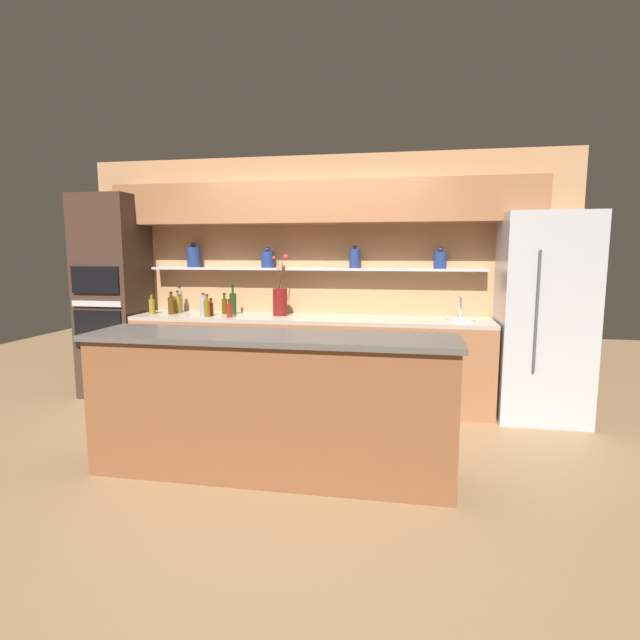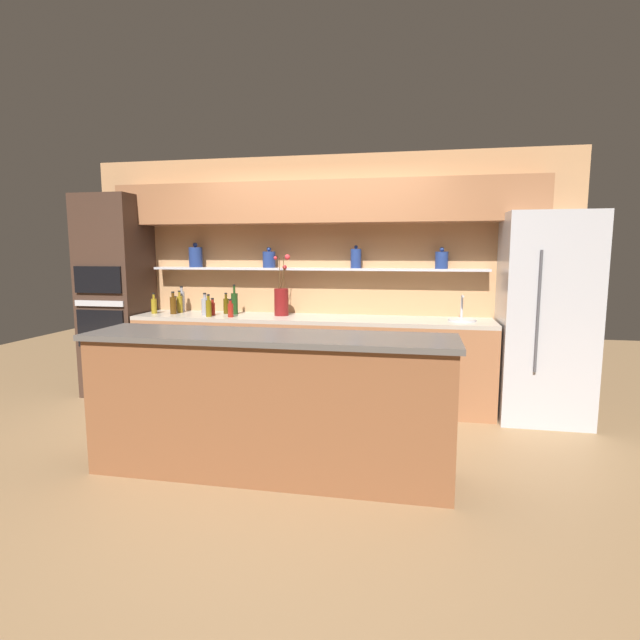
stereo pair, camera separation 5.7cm
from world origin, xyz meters
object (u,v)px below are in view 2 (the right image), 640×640
(bottle_spirit_3, at_px, (205,306))
(bottle_oil_4, at_px, (209,308))
(bottle_sauce_1, at_px, (175,305))
(bottle_oil_10, at_px, (226,305))
(sink_fixture, at_px, (462,318))
(bottle_sauce_5, at_px, (231,310))
(bottle_wine_6, at_px, (235,303))
(bottle_spirit_0, at_px, (173,305))
(bottle_oil_9, at_px, (154,305))
(bottle_oil_2, at_px, (180,304))
(refrigerator, at_px, (545,318))
(flower_vase, at_px, (282,300))
(bottle_sauce_8, at_px, (213,308))
(oven_tower, at_px, (117,296))
(bottle_spirit_7, at_px, (182,301))

(bottle_spirit_3, xyz_separation_m, bottle_oil_4, (0.10, -0.14, -0.00))
(bottle_sauce_1, distance_m, bottle_oil_10, 0.65)
(sink_fixture, xyz_separation_m, bottle_spirit_3, (-2.66, -0.05, 0.07))
(bottle_spirit_3, bearing_deg, sink_fixture, 1.05)
(bottle_oil_4, distance_m, bottle_sauce_5, 0.24)
(bottle_wine_6, height_order, bottle_oil_10, bottle_wine_6)
(bottle_spirit_0, distance_m, bottle_oil_9, 0.22)
(bottle_oil_2, relative_size, bottle_oil_4, 1.05)
(refrigerator, bearing_deg, bottle_spirit_0, 179.90)
(bottle_oil_9, height_order, bottle_oil_10, bottle_oil_10)
(flower_vase, height_order, bottle_sauce_8, flower_vase)
(bottle_spirit_0, bearing_deg, bottle_oil_9, -178.64)
(bottle_oil_9, bearing_deg, bottle_sauce_8, -2.22)
(bottle_oil_2, distance_m, bottle_oil_9, 0.27)
(bottle_spirit_3, relative_size, bottle_oil_10, 1.03)
(refrigerator, relative_size, oven_tower, 0.89)
(bottle_spirit_7, relative_size, bottle_oil_10, 1.26)
(sink_fixture, bearing_deg, bottle_sauce_5, -175.67)
(bottle_wine_6, bearing_deg, bottle_oil_10, 162.04)
(oven_tower, xyz_separation_m, bottle_sauce_5, (1.40, -0.16, -0.10))
(sink_fixture, height_order, bottle_spirit_3, sink_fixture)
(bottle_spirit_0, relative_size, bottle_oil_9, 1.09)
(bottle_spirit_0, relative_size, bottle_sauce_1, 1.40)
(bottle_sauce_8, bearing_deg, oven_tower, 176.93)
(flower_vase, xyz_separation_m, bottle_spirit_0, (-1.19, -0.10, -0.07))
(bottle_wine_6, bearing_deg, bottle_spirit_3, -161.50)
(bottle_oil_4, bearing_deg, oven_tower, 171.51)
(flower_vase, xyz_separation_m, bottle_oil_4, (-0.72, -0.25, -0.07))
(refrigerator, bearing_deg, oven_tower, 179.53)
(bottle_spirit_0, distance_m, bottle_wine_6, 0.67)
(sink_fixture, relative_size, bottle_sauce_5, 1.43)
(bottle_oil_2, bearing_deg, bottle_spirit_7, 98.40)
(bottle_sauce_5, bearing_deg, flower_vase, 26.07)
(bottle_sauce_1, distance_m, bottle_sauce_8, 0.61)
(bottle_sauce_8, bearing_deg, bottle_spirit_3, 165.14)
(bottle_oil_2, xyz_separation_m, bottle_oil_4, (0.46, -0.26, -0.00))
(bottle_spirit_3, bearing_deg, bottle_sauce_1, 154.30)
(flower_vase, xyz_separation_m, bottle_sauce_8, (-0.72, -0.13, -0.09))
(refrigerator, relative_size, sink_fixture, 7.21)
(sink_fixture, distance_m, bottle_oil_2, 3.02)
(sink_fixture, xyz_separation_m, bottle_oil_2, (-3.02, 0.08, 0.07))
(flower_vase, relative_size, bottle_spirit_0, 2.64)
(bottle_spirit_0, relative_size, bottle_sauce_5, 1.29)
(bottle_sauce_1, height_order, bottle_oil_2, bottle_oil_2)
(bottle_oil_10, bearing_deg, bottle_spirit_7, 173.26)
(flower_vase, height_order, bottle_spirit_0, flower_vase)
(sink_fixture, relative_size, bottle_spirit_7, 0.94)
(bottle_sauce_1, xyz_separation_m, bottle_wine_6, (0.75, -0.12, 0.05))
(bottle_sauce_1, relative_size, bottle_spirit_7, 0.60)
(oven_tower, distance_m, bottle_oil_9, 0.48)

